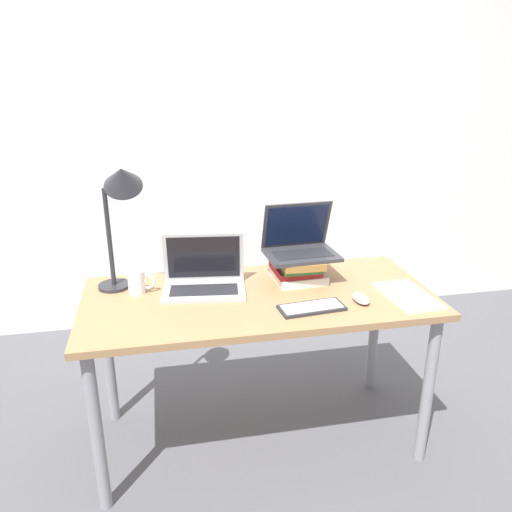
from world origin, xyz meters
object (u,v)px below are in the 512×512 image
notepad (407,296)px  book_stack (298,268)px  laptop_left (204,279)px  mug (137,282)px  wireless_keyboard (312,308)px  mouse (361,298)px  laptop_on_books (300,245)px  desk_lamp (121,192)px

notepad → book_stack: bearing=147.1°
laptop_left → mug: 0.29m
wireless_keyboard → notepad: bearing=4.6°
book_stack → mouse: 0.34m
laptop_left → mouse: size_ratio=3.35×
laptop_on_books → notepad: 0.52m
wireless_keyboard → desk_lamp: bearing=154.5°
notepad → desk_lamp: 1.28m
book_stack → desk_lamp: bearing=176.4°
wireless_keyboard → mug: (-0.69, 0.30, 0.04)m
mouse → notepad: bearing=1.8°
book_stack → notepad: book_stack is taller
laptop_on_books → mouse: 0.38m
laptop_on_books → desk_lamp: size_ratio=0.56×
laptop_left → mug: size_ratio=3.24×
laptop_left → wireless_keyboard: laptop_left is taller
wireless_keyboard → mouse: (0.22, 0.03, 0.01)m
notepad → desk_lamp: size_ratio=0.55×
mouse → notepad: (0.21, 0.01, -0.01)m
book_stack → laptop_left: bearing=-177.6°
book_stack → mouse: book_stack is taller
desk_lamp → book_stack: bearing=-3.6°
mouse → mug: 0.95m
book_stack → desk_lamp: (-0.76, 0.05, 0.38)m
book_stack → notepad: size_ratio=0.79×
wireless_keyboard → desk_lamp: 0.92m
wireless_keyboard → mouse: size_ratio=2.43×
wireless_keyboard → book_stack: bearing=85.3°
mouse → book_stack: bearing=125.9°
laptop_on_books → wireless_keyboard: bearing=-96.3°
laptop_on_books → notepad: size_ratio=1.03×
laptop_on_books → wireless_keyboard: 0.36m
wireless_keyboard → mug: mug is taller
book_stack → mouse: (0.20, -0.27, -0.04)m
wireless_keyboard → notepad: wireless_keyboard is taller
laptop_on_books → desk_lamp: 0.81m
wireless_keyboard → desk_lamp: size_ratio=0.47×
laptop_left → desk_lamp: size_ratio=0.65×
desk_lamp → laptop_left: bearing=-11.4°
laptop_left → book_stack: size_ratio=1.52×
laptop_on_books → mouse: laptop_on_books is taller
book_stack → mug: bearing=-179.5°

